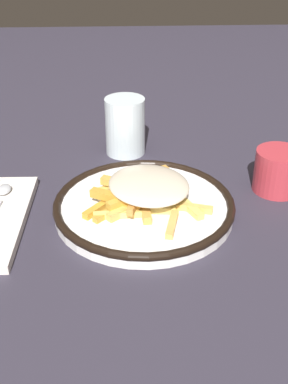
# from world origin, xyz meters

# --- Properties ---
(ground_plane) EXTENTS (2.60, 2.60, 0.00)m
(ground_plane) POSITION_xyz_m (0.00, 0.00, 0.00)
(ground_plane) COLOR #2F2B38
(plate) EXTENTS (0.28, 0.28, 0.02)m
(plate) POSITION_xyz_m (0.00, 0.00, 0.01)
(plate) COLOR white
(plate) RESTS_ON ground_plane
(fries_heap) EXTENTS (0.19, 0.19, 0.04)m
(fries_heap) POSITION_xyz_m (0.00, 0.00, 0.04)
(fries_heap) COLOR gold
(fries_heap) RESTS_ON plate
(water_glass) EXTENTS (0.07, 0.07, 0.11)m
(water_glass) POSITION_xyz_m (-0.03, 0.22, 0.05)
(water_glass) COLOR silver
(water_glass) RESTS_ON ground_plane
(coffee_mug) EXTENTS (0.10, 0.08, 0.07)m
(coffee_mug) POSITION_xyz_m (0.22, 0.06, 0.04)
(coffee_mug) COLOR #B9333D
(coffee_mug) RESTS_ON ground_plane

